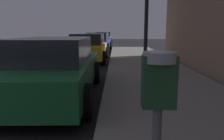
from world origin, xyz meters
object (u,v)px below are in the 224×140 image
(parking_meter, at_px, (158,107))
(car_blue, at_px, (98,42))
(car_green, at_px, (55,68))
(car_white, at_px, (103,38))
(car_yellow_cab, at_px, (88,47))

(parking_meter, height_order, car_blue, parking_meter)
(car_green, bearing_deg, car_blue, 90.02)
(car_green, bearing_deg, car_white, 90.00)
(car_yellow_cab, bearing_deg, car_green, -89.99)
(parking_meter, relative_size, car_white, 0.30)
(car_green, distance_m, car_blue, 12.48)
(parking_meter, distance_m, car_green, 4.18)
(car_blue, xyz_separation_m, car_white, (0.00, 6.89, -0.00))
(parking_meter, bearing_deg, car_green, 114.09)
(car_yellow_cab, xyz_separation_m, car_blue, (-0.00, 6.31, -0.01))
(parking_meter, height_order, car_green, parking_meter)
(car_blue, distance_m, car_white, 6.89)
(car_green, height_order, car_yellow_cab, same)
(car_green, height_order, car_blue, same)
(car_yellow_cab, bearing_deg, car_white, 89.99)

